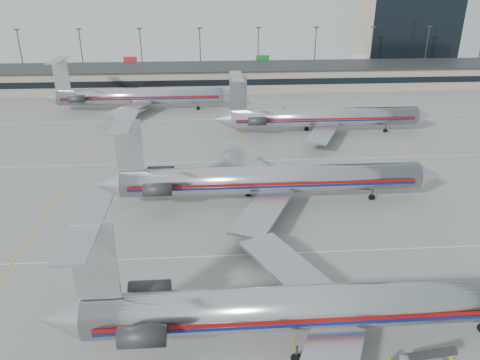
{
  "coord_description": "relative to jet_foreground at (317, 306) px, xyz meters",
  "views": [
    {
      "loc": [
        -7.12,
        -36.67,
        30.48
      ],
      "look_at": [
        -3.01,
        21.67,
        4.5
      ],
      "focal_mm": 35.0,
      "sensor_mm": 36.0,
      "label": 1
    }
  ],
  "objects": [
    {
      "name": "ground",
      "position": [
        -1.91,
        4.32,
        -3.75
      ],
      "size": [
        260.0,
        260.0,
        0.0
      ],
      "primitive_type": "plane",
      "color": "gray",
      "rests_on": "ground"
    },
    {
      "name": "apron_markings",
      "position": [
        -1.91,
        14.32,
        -3.74
      ],
      "size": [
        160.0,
        0.15,
        0.02
      ],
      "primitive_type": "cube",
      "color": "silver",
      "rests_on": "ground"
    },
    {
      "name": "terminal",
      "position": [
        -1.91,
        102.3,
        -0.59
      ],
      "size": [
        162.0,
        17.0,
        6.25
      ],
      "color": "gray",
      "rests_on": "ground"
    },
    {
      "name": "light_mast_row",
      "position": [
        -1.91,
        116.32,
        4.83
      ],
      "size": [
        163.6,
        0.4,
        15.28
      ],
      "color": "#38383D",
      "rests_on": "ground"
    },
    {
      "name": "distant_building",
      "position": [
        60.09,
        132.32,
        8.75
      ],
      "size": [
        30.0,
        20.0,
        25.0
      ],
      "primitive_type": "cube",
      "color": "tan",
      "rests_on": "ground"
    },
    {
      "name": "jet_foreground",
      "position": [
        0.0,
        0.0,
        0.0
      ],
      "size": [
        49.37,
        29.07,
        12.92
      ],
      "color": "silver",
      "rests_on": "ground"
    },
    {
      "name": "jet_second_row",
      "position": [
        -1.27,
        27.66,
        0.01
      ],
      "size": [
        49.45,
        29.11,
        12.94
      ],
      "color": "silver",
      "rests_on": "ground"
    },
    {
      "name": "jet_third_row",
      "position": [
        13.68,
        58.47,
        -0.16
      ],
      "size": [
        45.18,
        27.79,
        12.35
      ],
      "color": "silver",
      "rests_on": "ground"
    },
    {
      "name": "jet_back_row",
      "position": [
        -25.74,
        78.82,
        -0.1
      ],
      "size": [
        45.92,
        28.25,
        12.56
      ],
      "color": "silver",
      "rests_on": "ground"
    },
    {
      "name": "ramp_worker_near",
      "position": [
        10.83,
        -3.84,
        -2.82
      ],
      "size": [
        0.71,
        0.81,
        1.86
      ],
      "primitive_type": "imported",
      "rotation": [
        0.0,
        0.0,
        1.08
      ],
      "color": "#C8F216",
      "rests_on": "ground"
    }
  ]
}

